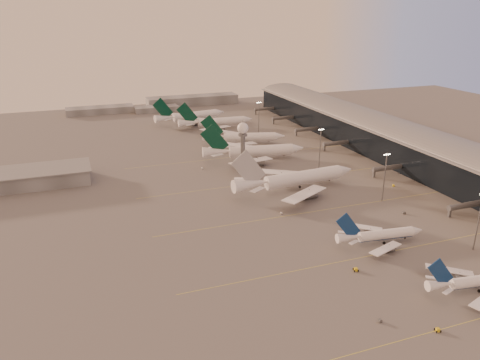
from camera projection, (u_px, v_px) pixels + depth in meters
name	position (u px, v px, depth m)	size (l,w,h in m)	color
ground	(347.00, 277.00, 167.02)	(700.00, 700.00, 0.00)	#5F5C5C
taxiway_markings	(337.00, 207.00, 226.11)	(180.00, 185.25, 0.02)	#D2C94A
terminal	(400.00, 143.00, 295.43)	(57.00, 362.00, 23.04)	black
hangar	(11.00, 179.00, 250.02)	(82.00, 27.00, 8.50)	slate
radar_tower	(243.00, 137.00, 267.22)	(6.40, 6.40, 31.10)	#5B5D62
mast_a	(479.00, 218.00, 181.12)	(3.60, 0.56, 25.00)	#5B5D62
mast_b	(385.00, 175.00, 228.62)	(3.60, 0.56, 25.00)	#5B5D62
mast_c	(320.00, 147.00, 275.48)	(3.60, 0.56, 25.00)	#5B5D62
mast_d	(259.00, 116.00, 354.16)	(3.60, 0.56, 25.00)	#5B5D62
distant_horizon	(166.00, 104.00, 453.12)	(165.00, 37.50, 9.00)	slate
narrowbody_near	(474.00, 283.00, 157.87)	(36.30, 28.79, 14.23)	white
narrowbody_mid	(380.00, 236.00, 189.90)	(39.01, 30.98, 15.26)	white
widebody_white	(296.00, 181.00, 246.58)	(72.75, 58.10, 25.58)	white
greentail_a	(254.00, 153.00, 295.62)	(65.90, 52.81, 24.07)	white
greentail_b	(244.00, 139.00, 329.68)	(58.10, 46.31, 21.60)	white
greentail_c	(217.00, 124.00, 373.57)	(62.16, 50.15, 22.57)	white
greentail_d	(191.00, 118.00, 393.30)	(64.11, 51.31, 23.49)	white
gsv_truck_a	(381.00, 319.00, 142.52)	(5.35, 2.35, 2.10)	#4F5254
gsv_tug_near	(438.00, 330.00, 138.42)	(2.93, 3.98, 1.02)	yellow
gsv_tug_mid	(356.00, 270.00, 170.44)	(4.51, 3.41, 1.14)	yellow
gsv_truck_b	(405.00, 211.00, 217.97)	(6.25, 3.45, 2.39)	#4F5254
gsv_truck_c	(281.00, 212.00, 217.76)	(4.97, 4.99, 2.10)	silver
gsv_catering_b	(394.00, 183.00, 251.39)	(5.50, 3.97, 4.13)	yellow
gsv_tug_far	(284.00, 175.00, 267.48)	(3.79, 3.94, 0.98)	silver
gsv_truck_d	(202.00, 167.00, 279.66)	(2.37, 5.28, 2.06)	silver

